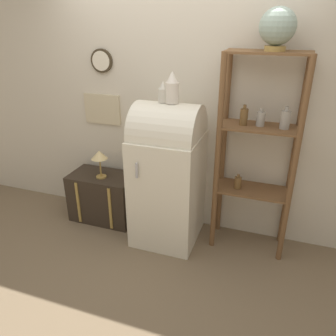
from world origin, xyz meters
TOP-DOWN VIEW (x-y plane):
  - ground_plane at (0.00, 0.00)m, footprint 12.00×12.00m
  - wall_back at (-0.00, 0.57)m, footprint 7.00×0.09m
  - refrigerator at (-0.00, 0.22)m, footprint 0.63×0.69m
  - suitcase_trunk at (-0.80, 0.30)m, footprint 0.71×0.43m
  - shelf_unit at (0.81, 0.35)m, footprint 0.70×0.35m
  - globe at (0.85, 0.32)m, footprint 0.28×0.28m
  - vase_left at (-0.05, 0.22)m, footprint 0.09×0.09m
  - vase_center at (0.04, 0.22)m, footprint 0.12×0.12m
  - desk_lamp at (-0.78, 0.25)m, footprint 0.17×0.17m

SIDE VIEW (x-z plane):
  - ground_plane at x=0.00m, z-range 0.00..0.00m
  - suitcase_trunk at x=-0.80m, z-range 0.00..0.54m
  - refrigerator at x=0.00m, z-range 0.03..1.45m
  - desk_lamp at x=-0.78m, z-range 0.63..0.94m
  - shelf_unit at x=0.81m, z-range 0.14..2.01m
  - wall_back at x=0.00m, z-range 0.00..2.70m
  - vase_left at x=-0.05m, z-range 1.42..1.60m
  - vase_center at x=0.04m, z-range 1.41..1.69m
  - globe at x=0.85m, z-range 1.89..2.21m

